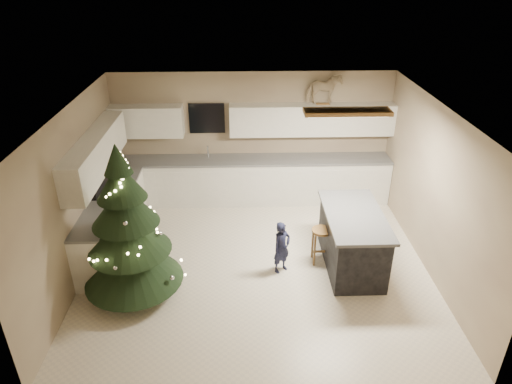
# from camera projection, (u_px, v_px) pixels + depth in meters

# --- Properties ---
(ground_plane) EXTENTS (5.50, 5.50, 0.00)m
(ground_plane) POSITION_uv_depth(u_px,v_px,m) (257.00, 263.00, 7.56)
(ground_plane) COLOR beige
(room_shell) EXTENTS (5.52, 5.02, 2.61)m
(room_shell) POSITION_uv_depth(u_px,v_px,m) (258.00, 167.00, 6.76)
(room_shell) COLOR tan
(room_shell) RESTS_ON ground_plane
(cabinetry) EXTENTS (5.50, 3.20, 2.00)m
(cabinetry) POSITION_uv_depth(u_px,v_px,m) (206.00, 180.00, 8.65)
(cabinetry) COLOR white
(cabinetry) RESTS_ON ground_plane
(island) EXTENTS (0.90, 1.70, 0.95)m
(island) POSITION_uv_depth(u_px,v_px,m) (352.00, 240.00, 7.32)
(island) COLOR black
(island) RESTS_ON ground_plane
(bar_stool) EXTENTS (0.32, 0.32, 0.62)m
(bar_stool) POSITION_uv_depth(u_px,v_px,m) (321.00, 238.00, 7.40)
(bar_stool) COLOR brown
(bar_stool) RESTS_ON ground_plane
(christmas_tree) EXTENTS (1.50, 1.45, 2.39)m
(christmas_tree) POSITION_uv_depth(u_px,v_px,m) (128.00, 236.00, 6.49)
(christmas_tree) COLOR #3F2816
(christmas_tree) RESTS_ON ground_plane
(toddler) EXTENTS (0.38, 0.36, 0.88)m
(toddler) POSITION_uv_depth(u_px,v_px,m) (282.00, 247.00, 7.19)
(toddler) COLOR black
(toddler) RESTS_ON ground_plane
(rocking_horse) EXTENTS (0.70, 0.43, 0.57)m
(rocking_horse) POSITION_uv_depth(u_px,v_px,m) (324.00, 89.00, 8.60)
(rocking_horse) COLOR brown
(rocking_horse) RESTS_ON cabinetry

